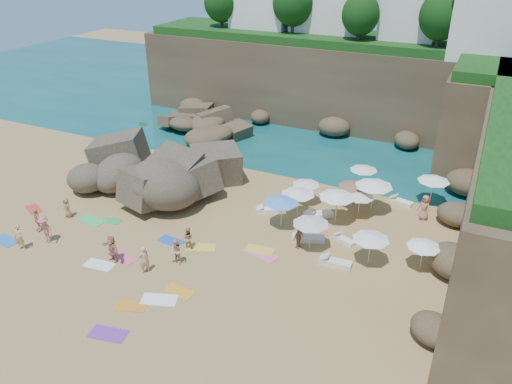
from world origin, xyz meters
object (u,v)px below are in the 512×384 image
at_px(person_stand_2, 210,173).
at_px(person_stand_5, 203,180).
at_px(person_stand_0, 19,237).
at_px(person_stand_1, 188,238).
at_px(parasol_1, 374,184).
at_px(flag_pole, 142,135).
at_px(parasol_2, 434,179).
at_px(parasol_0, 364,168).
at_px(rock_outcrop, 157,185).
at_px(person_stand_6, 144,259).
at_px(person_stand_3, 299,238).
at_px(person_stand_4, 424,208).
at_px(lounger_0, 268,210).

xyz_separation_m(person_stand_2, person_stand_5, (0.27, -1.46, 0.07)).
xyz_separation_m(person_stand_0, person_stand_1, (9.33, 4.63, -0.16)).
xyz_separation_m(parasol_1, person_stand_5, (-12.55, -2.01, -1.46)).
distance_m(person_stand_0, person_stand_1, 10.42).
distance_m(flag_pole, parasol_2, 23.97).
xyz_separation_m(parasol_0, person_stand_2, (-11.30, -3.77, -1.06)).
bearing_deg(person_stand_5, person_stand_1, -80.09).
distance_m(parasol_2, person_stand_0, 28.05).
distance_m(rock_outcrop, person_stand_6, 11.44).
bearing_deg(person_stand_1, flag_pole, -51.67).
height_order(flag_pole, person_stand_5, flag_pole).
xyz_separation_m(person_stand_3, person_stand_5, (-9.52, 4.40, 0.10)).
distance_m(parasol_1, person_stand_4, 3.77).
relative_size(person_stand_1, person_stand_6, 0.83).
bearing_deg(person_stand_1, parasol_0, -130.30).
height_order(parasol_1, person_stand_2, parasol_1).
bearing_deg(lounger_0, person_stand_1, -143.99).
bearing_deg(person_stand_5, parasol_1, -5.18).
height_order(person_stand_0, person_stand_1, person_stand_0).
bearing_deg(rock_outcrop, person_stand_4, 10.28).
relative_size(rock_outcrop, person_stand_0, 5.01).
distance_m(person_stand_5, person_stand_6, 10.87).
distance_m(flag_pole, person_stand_5, 8.38).
bearing_deg(flag_pole, person_stand_1, -42.84).
height_order(person_stand_3, person_stand_4, person_stand_4).
bearing_deg(person_stand_3, person_stand_0, 141.09).
relative_size(flag_pole, person_stand_6, 2.02).
bearing_deg(flag_pole, person_stand_5, -20.34).
distance_m(rock_outcrop, person_stand_3, 13.69).
relative_size(person_stand_0, person_stand_5, 1.07).
xyz_separation_m(rock_outcrop, person_stand_2, (3.45, 2.42, 0.75)).
bearing_deg(parasol_1, person_stand_3, -115.29).
bearing_deg(parasol_1, flag_pole, 177.56).
relative_size(parasol_0, person_stand_4, 1.15).
distance_m(parasol_2, person_stand_6, 20.96).
bearing_deg(person_stand_6, flag_pole, -114.78).
relative_size(parasol_0, parasol_2, 0.92).
relative_size(flag_pole, person_stand_3, 2.43).
distance_m(person_stand_1, person_stand_6, 3.36).
bearing_deg(parasol_1, lounger_0, -154.97).
relative_size(person_stand_3, person_stand_6, 0.83).
xyz_separation_m(person_stand_0, person_stand_4, (22.03, 14.62, 0.03)).
bearing_deg(parasol_0, person_stand_5, -154.64).
bearing_deg(parasol_2, person_stand_0, -142.15).
distance_m(flag_pole, person_stand_3, 18.79).
relative_size(parasol_0, person_stand_3, 1.45).
bearing_deg(parasol_2, flag_pole, -174.43).
xyz_separation_m(flag_pole, person_stand_1, (11.05, -10.25, -1.52)).
relative_size(lounger_0, person_stand_6, 1.01).
height_order(flag_pole, person_stand_3, flag_pole).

